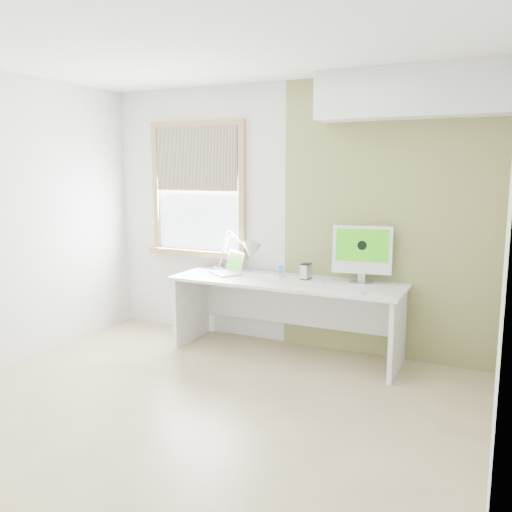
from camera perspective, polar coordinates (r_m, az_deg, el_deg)
The scene contains 12 objects.
room at distance 3.77m, azimuth -6.81°, elevation 2.15°, with size 4.04×3.54×2.64m.
accent_wall at distance 5.03m, azimuth 13.81°, elevation 3.74°, with size 2.00×0.02×2.60m, color olive.
soffit at distance 4.85m, azimuth 16.33°, elevation 16.47°, with size 1.60×0.40×0.42m, color white.
window at distance 5.73m, azimuth -6.28°, elevation 7.06°, with size 1.20×0.14×1.42m.
desk at distance 5.12m, azimuth 3.48°, elevation -4.62°, with size 2.20×0.70×0.73m.
desk_lamp at distance 5.29m, azimuth -1.22°, elevation 0.39°, with size 0.67×0.44×0.41m.
laptop at distance 5.32m, azimuth -2.88°, elevation -1.30°, with size 0.41×0.39×0.22m.
phone_dock at distance 5.17m, azimuth 2.72°, elevation -1.84°, with size 0.08×0.08×0.13m.
external_drive at distance 5.07m, azimuth 5.38°, elevation -1.64°, with size 0.09×0.13×0.15m.
imac at distance 4.95m, azimuth 11.30°, elevation 0.53°, with size 0.54×0.22×0.53m.
keyboard at distance 4.63m, azimuth 9.12°, elevation -3.62°, with size 0.40×0.15×0.02m.
mouse at distance 4.74m, azimuth 7.13°, elevation -3.19°, with size 0.06×0.10×0.03m, color white.
Camera 1 is at (1.99, -3.17, 1.77)m, focal length 37.35 mm.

